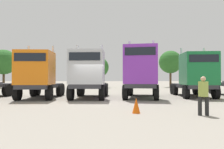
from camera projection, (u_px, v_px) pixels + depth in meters
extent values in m
plane|color=gray|center=(93.00, 101.00, 14.52)|extent=(200.00, 200.00, 0.00)
cylinder|color=black|center=(7.00, 90.00, 18.34)|extent=(0.59, 1.11, 1.05)
cylinder|color=black|center=(15.00, 90.00, 19.43)|extent=(0.59, 1.11, 1.05)
cube|color=#333338|center=(42.00, 86.00, 17.15)|extent=(2.39, 5.81, 0.30)
cube|color=orange|center=(35.00, 68.00, 15.44)|extent=(2.48, 2.36, 2.40)
cube|color=black|center=(30.00, 57.00, 14.30)|extent=(2.10, 0.11, 0.55)
cylinder|color=silver|center=(53.00, 65.00, 16.77)|extent=(0.19, 0.19, 3.00)
cylinder|color=silver|center=(28.00, 65.00, 16.70)|extent=(0.19, 0.19, 3.00)
cylinder|color=#333338|center=(46.00, 83.00, 18.41)|extent=(1.14, 1.14, 0.12)
cylinder|color=black|center=(49.00, 93.00, 15.02)|extent=(0.39, 1.07, 1.06)
cylinder|color=black|center=(17.00, 93.00, 14.93)|extent=(0.39, 1.07, 1.06)
cylinder|color=black|center=(59.00, 90.00, 18.45)|extent=(0.39, 1.07, 1.06)
cylinder|color=black|center=(34.00, 90.00, 18.37)|extent=(0.39, 1.07, 1.06)
cylinder|color=black|center=(62.00, 90.00, 19.55)|extent=(0.39, 1.07, 1.06)
cylinder|color=black|center=(37.00, 90.00, 19.46)|extent=(0.39, 1.07, 1.06)
cube|color=#333338|center=(90.00, 85.00, 17.21)|extent=(2.81, 5.99, 0.30)
cube|color=#B7BABF|center=(87.00, 67.00, 15.44)|extent=(2.62, 2.45, 2.41)
cube|color=black|center=(85.00, 56.00, 14.33)|extent=(2.09, 0.26, 0.55)
cylinder|color=silver|center=(102.00, 64.00, 16.66)|extent=(0.20, 0.20, 3.01)
cylinder|color=silver|center=(77.00, 64.00, 16.73)|extent=(0.20, 0.20, 3.01)
cylinder|color=#333338|center=(92.00, 82.00, 18.48)|extent=(1.21, 1.21, 0.12)
cylinder|color=black|center=(102.00, 93.00, 14.97)|extent=(0.47, 1.13, 1.10)
cylinder|color=black|center=(71.00, 93.00, 15.05)|extent=(0.47, 1.13, 1.10)
cylinder|color=black|center=(105.00, 90.00, 18.46)|extent=(0.47, 1.13, 1.10)
cylinder|color=black|center=(80.00, 90.00, 18.53)|extent=(0.47, 1.13, 1.10)
cylinder|color=black|center=(106.00, 89.00, 19.55)|extent=(0.47, 1.13, 1.10)
cylinder|color=black|center=(82.00, 89.00, 19.63)|extent=(0.47, 1.13, 1.10)
cube|color=#333338|center=(142.00, 85.00, 17.65)|extent=(3.62, 6.53, 0.30)
cube|color=purple|center=(141.00, 65.00, 15.72)|extent=(2.86, 2.73, 2.78)
cube|color=black|center=(140.00, 51.00, 14.63)|extent=(2.05, 0.54, 0.55)
cylinder|color=silver|center=(153.00, 62.00, 16.81)|extent=(0.22, 0.22, 3.38)
cylinder|color=silver|center=(129.00, 62.00, 17.13)|extent=(0.22, 0.22, 3.38)
cylinder|color=#333338|center=(142.00, 82.00, 19.00)|extent=(1.33, 1.33, 0.12)
cylinder|color=black|center=(156.00, 92.00, 15.10)|extent=(0.61, 1.17, 1.12)
cylinder|color=black|center=(125.00, 92.00, 15.48)|extent=(0.61, 1.17, 1.12)
cylinder|color=black|center=(155.00, 90.00, 18.92)|extent=(0.61, 1.17, 1.12)
cylinder|color=black|center=(130.00, 89.00, 19.30)|extent=(0.61, 1.17, 1.12)
cylinder|color=black|center=(154.00, 89.00, 20.01)|extent=(0.61, 1.17, 1.12)
cylinder|color=black|center=(131.00, 89.00, 20.38)|extent=(0.61, 1.17, 1.12)
cube|color=#333338|center=(192.00, 86.00, 18.50)|extent=(3.05, 6.29, 0.30)
cube|color=#197238|center=(198.00, 69.00, 16.79)|extent=(2.75, 2.88, 2.48)
cube|color=black|center=(204.00, 58.00, 15.51)|extent=(2.08, 0.34, 0.55)
cylinder|color=silver|center=(204.00, 66.00, 18.15)|extent=(0.20, 0.20, 3.08)
cylinder|color=silver|center=(181.00, 66.00, 18.29)|extent=(0.20, 0.20, 3.08)
cylinder|color=#333338|center=(187.00, 83.00, 19.83)|extent=(1.25, 1.25, 0.12)
cylinder|color=black|center=(216.00, 92.00, 16.10)|extent=(0.49, 1.05, 1.01)
cylinder|color=black|center=(186.00, 92.00, 16.26)|extent=(0.49, 1.05, 1.01)
cylinder|color=black|center=(199.00, 90.00, 19.83)|extent=(0.49, 1.05, 1.01)
cylinder|color=black|center=(175.00, 90.00, 19.99)|extent=(0.49, 1.05, 1.01)
cylinder|color=black|center=(195.00, 89.00, 20.92)|extent=(0.49, 1.05, 1.01)
cylinder|color=black|center=(173.00, 89.00, 21.08)|extent=(0.49, 1.05, 1.01)
cylinder|color=black|center=(216.00, 89.00, 20.38)|extent=(0.51, 1.16, 1.12)
cylinder|color=black|center=(212.00, 88.00, 21.48)|extent=(0.51, 1.16, 1.12)
cylinder|color=black|center=(200.00, 106.00, 9.00)|extent=(0.19, 0.19, 0.80)
cylinder|color=black|center=(207.00, 106.00, 8.96)|extent=(0.19, 0.19, 0.80)
cylinder|color=#96A946|center=(203.00, 89.00, 9.00)|extent=(0.48, 0.48, 0.63)
sphere|color=tan|center=(203.00, 79.00, 9.00)|extent=(0.22, 0.22, 0.22)
cone|color=#F2590C|center=(136.00, 105.00, 9.57)|extent=(0.36, 0.36, 0.70)
cylinder|color=#4C3823|center=(4.00, 80.00, 34.76)|extent=(0.36, 0.36, 2.59)
sphere|color=#286023|center=(4.00, 62.00, 34.81)|extent=(4.06, 4.06, 4.06)
cylinder|color=#4C3823|center=(98.00, 81.00, 35.58)|extent=(0.36, 0.36, 2.05)
sphere|color=#286023|center=(98.00, 67.00, 35.62)|extent=(3.43, 3.43, 3.43)
cylinder|color=#4C3823|center=(170.00, 79.00, 36.94)|extent=(0.36, 0.36, 2.82)
sphere|color=#286023|center=(170.00, 62.00, 36.99)|extent=(3.92, 3.92, 3.92)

